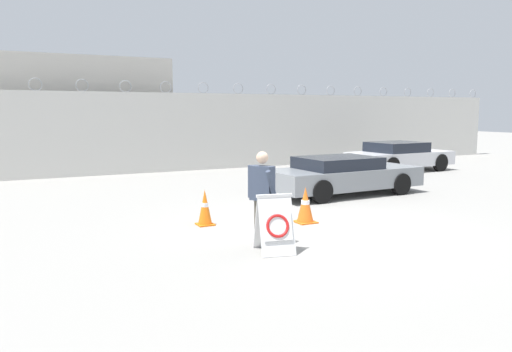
{
  "coord_description": "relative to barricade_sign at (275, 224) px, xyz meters",
  "views": [
    {
      "loc": [
        -5.84,
        -8.62,
        2.47
      ],
      "look_at": [
        -0.72,
        1.6,
        0.97
      ],
      "focal_mm": 35.0,
      "sensor_mm": 36.0,
      "label": 1
    }
  ],
  "objects": [
    {
      "name": "traffic_cone_mid",
      "position": [
        -0.35,
        2.52,
        -0.13
      ],
      "size": [
        0.36,
        0.36,
        0.78
      ],
      "color": "orange",
      "rests_on": "ground_plane"
    },
    {
      "name": "security_guard",
      "position": [
        0.05,
        0.58,
        0.45
      ],
      "size": [
        0.42,
        0.68,
        1.73
      ],
      "rotation": [
        0.0,
        0.0,
        -1.05
      ],
      "color": "#514C42",
      "rests_on": "ground_plane"
    },
    {
      "name": "parked_car_far_side",
      "position": [
        10.29,
        8.14,
        0.11
      ],
      "size": [
        4.49,
        2.19,
        1.2
      ],
      "rotation": [
        0.0,
        0.0,
        0.05
      ],
      "color": "black",
      "rests_on": "ground_plane"
    },
    {
      "name": "traffic_cone_near",
      "position": [
        1.73,
        1.75,
        -0.12
      ],
      "size": [
        0.44,
        0.44,
        0.8
      ],
      "color": "orange",
      "rests_on": "ground_plane"
    },
    {
      "name": "parked_car_rear_sedan",
      "position": [
        4.71,
        4.44,
        0.07
      ],
      "size": [
        4.72,
        2.08,
        1.13
      ],
      "rotation": [
        0.0,
        0.0,
        0.04
      ],
      "color": "black",
      "rests_on": "ground_plane"
    },
    {
      "name": "barricade_sign",
      "position": [
        0.0,
        0.0,
        0.0
      ],
      "size": [
        0.74,
        0.82,
        1.03
      ],
      "rotation": [
        0.0,
        0.0,
        -0.22
      ],
      "color": "white",
      "rests_on": "ground_plane"
    },
    {
      "name": "building_block",
      "position": [
        -0.95,
        17.35,
        1.83
      ],
      "size": [
        6.82,
        7.3,
        4.69
      ],
      "color": "beige",
      "rests_on": "ground_plane"
    },
    {
      "name": "ground_plane",
      "position": [
        1.73,
        1.15,
        -0.51
      ],
      "size": [
        90.0,
        90.0,
        0.0
      ],
      "primitive_type": "plane",
      "color": "gray"
    },
    {
      "name": "perimeter_wall",
      "position": [
        1.73,
        12.3,
        1.09
      ],
      "size": [
        36.0,
        0.3,
        3.64
      ],
      "color": "silver",
      "rests_on": "ground_plane"
    }
  ]
}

